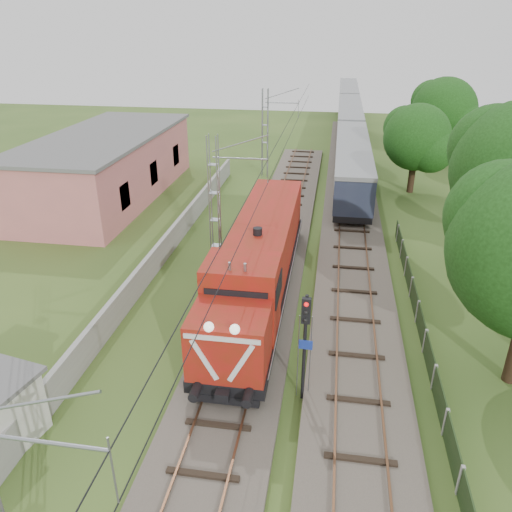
# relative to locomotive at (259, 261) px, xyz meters

# --- Properties ---
(ground) EXTENTS (140.00, 140.00, 0.00)m
(ground) POSITION_rel_locomotive_xyz_m (0.00, -8.96, -2.29)
(ground) COLOR #304B1C
(ground) RESTS_ON ground
(track_main) EXTENTS (4.20, 70.00, 0.45)m
(track_main) POSITION_rel_locomotive_xyz_m (0.00, -1.96, -2.11)
(track_main) COLOR #6B6054
(track_main) RESTS_ON ground
(track_side) EXTENTS (4.20, 80.00, 0.45)m
(track_side) POSITION_rel_locomotive_xyz_m (5.00, 11.04, -2.11)
(track_side) COLOR #6B6054
(track_side) RESTS_ON ground
(catenary) EXTENTS (3.31, 70.00, 8.00)m
(catenary) POSITION_rel_locomotive_xyz_m (-2.95, 3.04, 1.76)
(catenary) COLOR gray
(catenary) RESTS_ON ground
(boundary_wall) EXTENTS (0.25, 40.00, 1.50)m
(boundary_wall) POSITION_rel_locomotive_xyz_m (-6.50, 3.04, -1.54)
(boundary_wall) COLOR #9E9E99
(boundary_wall) RESTS_ON ground
(station_building) EXTENTS (8.40, 20.40, 5.22)m
(station_building) POSITION_rel_locomotive_xyz_m (-15.00, 15.04, 0.34)
(station_building) COLOR #CE706F
(station_building) RESTS_ON ground
(fence) EXTENTS (0.12, 32.00, 1.20)m
(fence) POSITION_rel_locomotive_xyz_m (8.00, -5.96, -1.69)
(fence) COLOR black
(fence) RESTS_ON ground
(locomotive) EXTENTS (3.09, 17.62, 4.47)m
(locomotive) POSITION_rel_locomotive_xyz_m (0.00, 0.00, 0.00)
(locomotive) COLOR black
(locomotive) RESTS_ON ground
(coach_rake) EXTENTS (2.87, 63.89, 3.31)m
(coach_rake) POSITION_rel_locomotive_xyz_m (5.00, 42.17, 0.11)
(coach_rake) COLOR black
(coach_rake) RESTS_ON ground
(signal_post) EXTENTS (0.51, 0.40, 4.65)m
(signal_post) POSITION_rel_locomotive_xyz_m (2.85, -7.39, 0.90)
(signal_post) COLOR black
(signal_post) RESTS_ON ground
(tree_c) EXTENTS (5.75, 5.48, 7.46)m
(tree_c) POSITION_rel_locomotive_xyz_m (10.18, 20.20, 2.36)
(tree_c) COLOR #3E2619
(tree_c) RESTS_ON ground
(tree_d) EXTENTS (6.62, 6.31, 8.59)m
(tree_d) POSITION_rel_locomotive_xyz_m (13.92, 30.18, 3.07)
(tree_d) COLOR #3E2619
(tree_d) RESTS_ON ground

